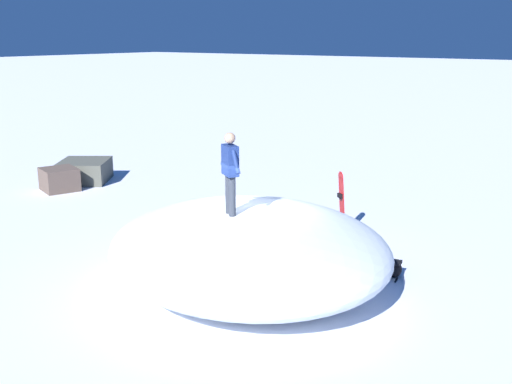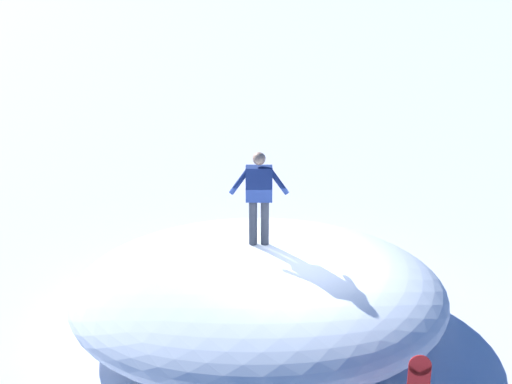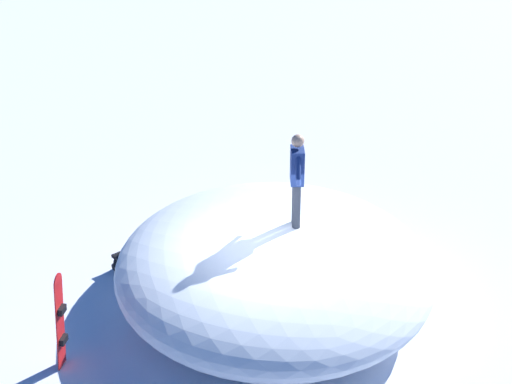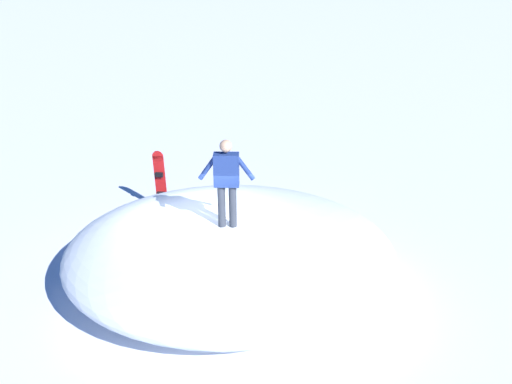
# 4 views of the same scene
# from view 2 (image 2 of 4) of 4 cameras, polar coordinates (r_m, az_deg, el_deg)

# --- Properties ---
(ground) EXTENTS (240.00, 240.00, 0.00)m
(ground) POSITION_cam_2_polar(r_m,az_deg,el_deg) (11.95, 3.77, -11.97)
(ground) COLOR white
(snow_mound) EXTENTS (8.09, 8.35, 1.48)m
(snow_mound) POSITION_cam_2_polar(r_m,az_deg,el_deg) (11.74, 0.22, -8.36)
(snow_mound) COLOR white
(snow_mound) RESTS_ON ground
(snowboarder_standing) EXTENTS (0.62, 0.89, 1.64)m
(snowboarder_standing) POSITION_cam_2_polar(r_m,az_deg,el_deg) (11.38, 0.25, -0.05)
(snowboarder_standing) COLOR #333842
(snowboarder_standing) RESTS_ON snow_mound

